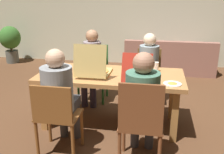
{
  "coord_description": "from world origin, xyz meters",
  "views": [
    {
      "loc": [
        0.58,
        -3.19,
        1.76
      ],
      "look_at": [
        0.0,
        0.1,
        0.65
      ],
      "focal_mm": 41.61,
      "sensor_mm": 36.0,
      "label": 1
    }
  ],
  "objects_px": {
    "chair_0": "(141,121)",
    "person_1": "(148,65)",
    "drinking_glass_2": "(156,67)",
    "chair_1": "(148,73)",
    "plate_0": "(62,66)",
    "pizza_box_1": "(138,75)",
    "person_2": "(92,61)",
    "person_3": "(60,92)",
    "chair_2": "(94,69)",
    "plate_1": "(172,84)",
    "pizza_box_0": "(94,70)",
    "potted_plant": "(10,41)",
    "chair_3": "(56,115)",
    "dining_table": "(111,80)",
    "drinking_glass_0": "(52,67)",
    "couch": "(169,60)",
    "drinking_glass_1": "(135,66)",
    "person_0": "(142,99)"
  },
  "relations": [
    {
      "from": "pizza_box_1",
      "to": "plate_1",
      "type": "xyz_separation_m",
      "value": [
        0.42,
        -0.13,
        -0.04
      ]
    },
    {
      "from": "person_1",
      "to": "person_2",
      "type": "height_order",
      "value": "person_2"
    },
    {
      "from": "chair_1",
      "to": "person_3",
      "type": "bearing_deg",
      "value": -120.13
    },
    {
      "from": "dining_table",
      "to": "potted_plant",
      "type": "relative_size",
      "value": 2.04
    },
    {
      "from": "chair_1",
      "to": "plate_1",
      "type": "relative_size",
      "value": 4.12
    },
    {
      "from": "chair_1",
      "to": "person_1",
      "type": "relative_size",
      "value": 0.76
    },
    {
      "from": "chair_2",
      "to": "plate_1",
      "type": "distance_m",
      "value": 1.68
    },
    {
      "from": "drinking_glass_1",
      "to": "couch",
      "type": "bearing_deg",
      "value": 76.61
    },
    {
      "from": "pizza_box_0",
      "to": "plate_0",
      "type": "height_order",
      "value": "pizza_box_0"
    },
    {
      "from": "drinking_glass_2",
      "to": "couch",
      "type": "xyz_separation_m",
      "value": [
        0.27,
        2.42,
        -0.51
      ]
    },
    {
      "from": "dining_table",
      "to": "potted_plant",
      "type": "distance_m",
      "value": 4.12
    },
    {
      "from": "person_0",
      "to": "chair_2",
      "type": "bearing_deg",
      "value": 119.29
    },
    {
      "from": "plate_1",
      "to": "drinking_glass_0",
      "type": "distance_m",
      "value": 1.61
    },
    {
      "from": "chair_3",
      "to": "chair_1",
      "type": "bearing_deg",
      "value": 61.99
    },
    {
      "from": "chair_1",
      "to": "drinking_glass_0",
      "type": "relative_size",
      "value": 8.67
    },
    {
      "from": "chair_1",
      "to": "drinking_glass_1",
      "type": "xyz_separation_m",
      "value": [
        -0.17,
        -0.62,
        0.28
      ]
    },
    {
      "from": "pizza_box_1",
      "to": "drinking_glass_2",
      "type": "xyz_separation_m",
      "value": [
        0.22,
        0.34,
        0.02
      ]
    },
    {
      "from": "chair_1",
      "to": "plate_0",
      "type": "xyz_separation_m",
      "value": [
        -1.21,
        -0.65,
        0.23
      ]
    },
    {
      "from": "chair_0",
      "to": "person_2",
      "type": "distance_m",
      "value": 1.85
    },
    {
      "from": "pizza_box_0",
      "to": "potted_plant",
      "type": "bearing_deg",
      "value": 135.65
    },
    {
      "from": "person_3",
      "to": "drinking_glass_2",
      "type": "height_order",
      "value": "person_3"
    },
    {
      "from": "chair_2",
      "to": "plate_0",
      "type": "bearing_deg",
      "value": -115.17
    },
    {
      "from": "pizza_box_1",
      "to": "plate_1",
      "type": "distance_m",
      "value": 0.44
    },
    {
      "from": "person_1",
      "to": "pizza_box_1",
      "type": "relative_size",
      "value": 2.39
    },
    {
      "from": "chair_0",
      "to": "person_2",
      "type": "relative_size",
      "value": 0.81
    },
    {
      "from": "chair_0",
      "to": "drinking_glass_2",
      "type": "height_order",
      "value": "chair_0"
    },
    {
      "from": "chair_0",
      "to": "potted_plant",
      "type": "distance_m",
      "value": 5.07
    },
    {
      "from": "person_2",
      "to": "potted_plant",
      "type": "xyz_separation_m",
      "value": [
        -2.63,
        2.03,
        -0.12
      ]
    },
    {
      "from": "plate_1",
      "to": "potted_plant",
      "type": "distance_m",
      "value": 4.89
    },
    {
      "from": "drinking_glass_2",
      "to": "potted_plant",
      "type": "bearing_deg",
      "value": 145.36
    },
    {
      "from": "person_2",
      "to": "chair_3",
      "type": "xyz_separation_m",
      "value": [
        0.0,
        -1.55,
        -0.18
      ]
    },
    {
      "from": "chair_3",
      "to": "plate_1",
      "type": "bearing_deg",
      "value": 25.1
    },
    {
      "from": "person_2",
      "to": "drinking_glass_1",
      "type": "relative_size",
      "value": 10.73
    },
    {
      "from": "person_2",
      "to": "drinking_glass_2",
      "type": "height_order",
      "value": "person_2"
    },
    {
      "from": "chair_2",
      "to": "drinking_glass_2",
      "type": "height_order",
      "value": "chair_2"
    },
    {
      "from": "person_3",
      "to": "drinking_glass_2",
      "type": "xyz_separation_m",
      "value": [
        1.03,
        0.91,
        0.08
      ]
    },
    {
      "from": "chair_1",
      "to": "pizza_box_1",
      "type": "distance_m",
      "value": 1.04
    },
    {
      "from": "person_2",
      "to": "drinking_glass_0",
      "type": "height_order",
      "value": "person_2"
    },
    {
      "from": "couch",
      "to": "potted_plant",
      "type": "xyz_separation_m",
      "value": [
        -3.93,
        0.11,
        0.28
      ]
    },
    {
      "from": "person_1",
      "to": "drinking_glass_1",
      "type": "distance_m",
      "value": 0.52
    },
    {
      "from": "person_0",
      "to": "chair_1",
      "type": "xyz_separation_m",
      "value": [
        -0.0,
        1.61,
        -0.22
      ]
    },
    {
      "from": "person_1",
      "to": "potted_plant",
      "type": "bearing_deg",
      "value": 150.24
    },
    {
      "from": "chair_0",
      "to": "person_2",
      "type": "bearing_deg",
      "value": 119.46
    },
    {
      "from": "chair_0",
      "to": "person_1",
      "type": "height_order",
      "value": "person_1"
    },
    {
      "from": "plate_0",
      "to": "chair_3",
      "type": "bearing_deg",
      "value": -73.64
    },
    {
      "from": "drinking_glass_2",
      "to": "potted_plant",
      "type": "xyz_separation_m",
      "value": [
        -3.66,
        2.53,
        -0.22
      ]
    },
    {
      "from": "person_3",
      "to": "drinking_glass_0",
      "type": "relative_size",
      "value": 11.92
    },
    {
      "from": "pizza_box_0",
      "to": "plate_0",
      "type": "distance_m",
      "value": 0.6
    },
    {
      "from": "chair_0",
      "to": "chair_3",
      "type": "distance_m",
      "value": 0.91
    },
    {
      "from": "person_3",
      "to": "plate_1",
      "type": "relative_size",
      "value": 5.67
    }
  ]
}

